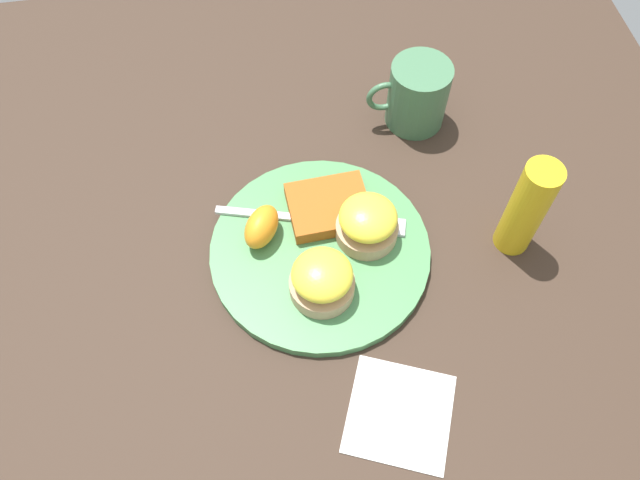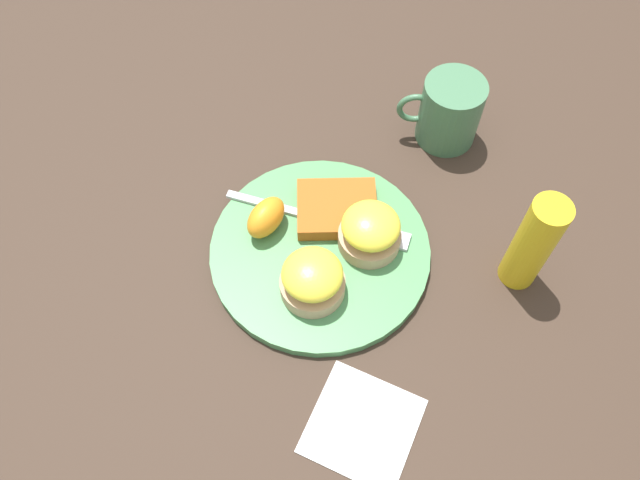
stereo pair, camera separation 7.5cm
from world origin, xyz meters
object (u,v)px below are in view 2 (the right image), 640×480
(sandwich_benedict_left, at_px, (312,279))
(hashbrown_patty, at_px, (337,209))
(condiment_bottle, at_px, (533,244))
(orange_wedge, at_px, (266,217))
(sandwich_benedict_right, at_px, (370,231))
(fork, at_px, (329,221))
(cup, at_px, (449,111))

(sandwich_benedict_left, xyz_separation_m, hashbrown_patty, (-0.03, -0.11, -0.02))
(condiment_bottle, bearing_deg, orange_wedge, -9.05)
(sandwich_benedict_left, xyz_separation_m, orange_wedge, (0.06, -0.09, -0.01))
(sandwich_benedict_right, xyz_separation_m, condiment_bottle, (-0.18, 0.03, 0.03))
(hashbrown_patty, bearing_deg, orange_wedge, 15.22)
(fork, xyz_separation_m, condiment_bottle, (-0.23, 0.06, 0.06))
(sandwich_benedict_right, height_order, hashbrown_patty, sandwich_benedict_right)
(sandwich_benedict_right, relative_size, hashbrown_patty, 0.77)
(fork, bearing_deg, sandwich_benedict_left, 79.80)
(sandwich_benedict_right, distance_m, cup, 0.22)
(sandwich_benedict_right, xyz_separation_m, orange_wedge, (0.13, -0.02, -0.01))
(sandwich_benedict_right, bearing_deg, fork, -29.12)
(sandwich_benedict_left, relative_size, orange_wedge, 1.28)
(cup, distance_m, condiment_bottle, 0.23)
(sandwich_benedict_left, bearing_deg, sandwich_benedict_right, -135.07)
(sandwich_benedict_right, bearing_deg, cup, -119.71)
(sandwich_benedict_right, relative_size, condiment_bottle, 0.53)
(condiment_bottle, bearing_deg, hashbrown_patty, -18.19)
(sandwich_benedict_left, relative_size, sandwich_benedict_right, 1.00)
(sandwich_benedict_left, xyz_separation_m, condiment_bottle, (-0.25, -0.04, 0.03))
(cup, xyz_separation_m, condiment_bottle, (-0.07, 0.22, 0.02))
(sandwich_benedict_right, bearing_deg, orange_wedge, -8.25)
(orange_wedge, xyz_separation_m, condiment_bottle, (-0.31, 0.05, 0.04))
(orange_wedge, relative_size, cup, 0.53)
(sandwich_benedict_right, relative_size, orange_wedge, 1.28)
(sandwich_benedict_left, relative_size, condiment_bottle, 0.53)
(cup, bearing_deg, sandwich_benedict_left, 55.62)
(cup, height_order, condiment_bottle, condiment_bottle)
(sandwich_benedict_left, height_order, hashbrown_patty, sandwich_benedict_left)
(sandwich_benedict_left, xyz_separation_m, sandwich_benedict_right, (-0.07, -0.07, 0.00))
(cup, bearing_deg, condiment_bottle, 108.76)
(fork, distance_m, condiment_bottle, 0.24)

